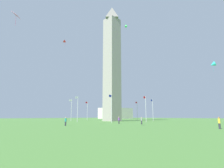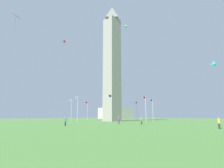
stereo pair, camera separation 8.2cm
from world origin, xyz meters
name	(u,v)px [view 1 (the left image)]	position (x,y,z in m)	size (l,w,h in m)	color
ground_plane	(112,121)	(0.00, 0.00, 0.00)	(260.00, 260.00, 0.00)	#548C3D
obelisk_monument	(112,61)	(0.00, 0.00, 23.18)	(5.10, 5.10, 46.36)	gray
flagpole_n	(78,108)	(15.37, 0.00, 4.46)	(1.12, 0.14, 8.15)	silver
flagpole_ne	(111,107)	(10.88, 10.83, 4.46)	(1.12, 0.14, 8.15)	silver
flagpole_e	(146,108)	(0.06, 15.31, 4.46)	(1.12, 0.14, 8.15)	silver
flagpole_se	(153,109)	(-10.77, 10.83, 4.46)	(1.12, 0.14, 8.15)	silver
flagpole_s	(137,110)	(-15.25, 0.00, 4.46)	(1.12, 0.14, 8.15)	silver
flagpole_sw	(112,110)	(-10.77, -10.83, 4.46)	(1.12, 0.14, 8.15)	silver
flagpole_w	(87,110)	(0.06, -15.31, 4.46)	(1.12, 0.14, 8.15)	silver
flagpole_nw	(71,109)	(10.88, -10.83, 4.46)	(1.12, 0.14, 8.15)	silver
person_yellow_shirt	(219,123)	(18.46, 41.03, 0.86)	(0.32, 0.32, 1.74)	#2D2D38
person_purple_shirt	(119,120)	(15.17, 17.91, 0.85)	(0.32, 0.32, 1.71)	#2D2D38
person_teal_shirt	(66,121)	(29.74, 17.55, 0.83)	(0.32, 0.32, 1.68)	#2D2D38
person_gray_shirt	(142,121)	(14.13, 24.00, 0.83)	(0.32, 0.32, 1.67)	#2D2D38
kite_red_delta	(65,42)	(19.79, -1.93, 25.94)	(1.54, 1.49, 1.93)	red
kite_pink_diamond	(16,16)	(40.38, 18.58, 18.20)	(1.67, 1.68, 2.26)	pink
kite_green_delta	(127,26)	(7.03, 13.85, 30.23)	(1.14, 1.32, 1.83)	green
kite_cyan_delta	(213,64)	(1.23, 36.06, 14.16)	(1.63, 1.77, 2.44)	#33C6D1
distant_building	(116,113)	(-49.95, -47.00, 3.91)	(22.09, 15.02, 7.81)	beige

